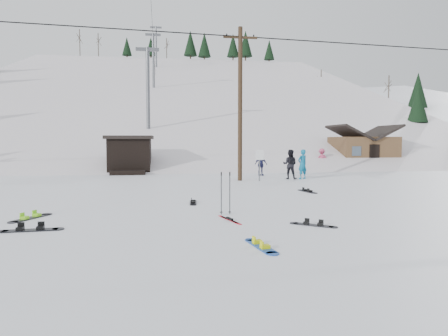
{
  "coord_description": "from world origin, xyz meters",
  "views": [
    {
      "loc": [
        -2.38,
        -9.34,
        2.41
      ],
      "look_at": [
        -0.28,
        4.98,
        1.4
      ],
      "focal_mm": 32.0,
      "sensor_mm": 36.0,
      "label": 1
    }
  ],
  "objects": [
    {
      "name": "skier_teal",
      "position": [
        6.04,
        14.44,
        0.92
      ],
      "size": [
        0.79,
        0.68,
        1.84
      ],
      "primitive_type": "imported",
      "rotation": [
        0.0,
        0.0,
        3.56
      ],
      "color": "#0E678F",
      "rests_on": "ground"
    },
    {
      "name": "board_scatter_b",
      "position": [
        -1.35,
        5.87,
        0.02
      ],
      "size": [
        0.32,
        1.3,
        0.09
      ],
      "rotation": [
        0.0,
        0.0,
        1.5
      ],
      "color": "black",
      "rests_on": "ground"
    },
    {
      "name": "ski_slope",
      "position": [
        0.0,
        55.0,
        -12.0
      ],
      "size": [
        60.0,
        85.24,
        65.97
      ],
      "primitive_type": "cube",
      "rotation": [
        0.31,
        0.0,
        0.0
      ],
      "color": "silver",
      "rests_on": "ground"
    },
    {
      "name": "skier_pink",
      "position": [
        10.43,
        22.15,
        0.86
      ],
      "size": [
        1.16,
        0.74,
        1.72
      ],
      "primitive_type": "imported",
      "rotation": [
        0.0,
        0.0,
        3.05
      ],
      "color": "#BB4267",
      "rests_on": "ground"
    },
    {
      "name": "ground",
      "position": [
        0.0,
        0.0,
        0.0
      ],
      "size": [
        200.0,
        200.0,
        0.0
      ],
      "primitive_type": "plane",
      "color": "white",
      "rests_on": "ground"
    },
    {
      "name": "treeline_crest",
      "position": [
        0.0,
        86.0,
        0.0
      ],
      "size": [
        50.0,
        6.0,
        10.0
      ],
      "primitive_type": null,
      "color": "black",
      "rests_on": "ski_slope"
    },
    {
      "name": "ridge_right",
      "position": [
        38.0,
        50.0,
        -11.0
      ],
      "size": [
        45.66,
        93.98,
        54.59
      ],
      "primitive_type": "cube",
      "rotation": [
        0.21,
        -0.05,
        -0.12
      ],
      "color": "white",
      "rests_on": "ground"
    },
    {
      "name": "cabin",
      "position": [
        15.0,
        24.0,
        1.48
      ],
      "size": [
        5.39,
        4.4,
        3.77
      ],
      "color": "brown",
      "rests_on": "ground"
    },
    {
      "name": "hero_skis",
      "position": [
        -0.49,
        2.4,
        0.02
      ],
      "size": [
        0.5,
        1.44,
        0.08
      ],
      "rotation": [
        0.0,
        0.0,
        0.29
      ],
      "color": "red",
      "rests_on": "ground"
    },
    {
      "name": "board_scatter_c",
      "position": [
        -6.52,
        3.55,
        0.03
      ],
      "size": [
        0.93,
        1.51,
        0.12
      ],
      "rotation": [
        0.0,
        0.0,
        1.1
      ],
      "color": "black",
      "rests_on": "ground"
    },
    {
      "name": "skier_dark",
      "position": [
        5.24,
        14.46,
        0.91
      ],
      "size": [
        1.11,
        1.02,
        1.83
      ],
      "primitive_type": "imported",
      "rotation": [
        0.0,
        0.0,
        2.67
      ],
      "color": "black",
      "rests_on": "ground"
    },
    {
      "name": "board_scatter_a",
      "position": [
        -5.97,
        1.78,
        0.03
      ],
      "size": [
        1.7,
        0.41,
        0.12
      ],
      "rotation": [
        0.0,
        0.0,
        0.06
      ],
      "color": "black",
      "rests_on": "ground"
    },
    {
      "name": "utility_pole",
      "position": [
        2.0,
        14.0,
        4.68
      ],
      "size": [
        2.0,
        0.26,
        9.0
      ],
      "color": "#3A2819",
      "rests_on": "ground"
    },
    {
      "name": "hero_snowboard",
      "position": [
        -0.27,
        -0.68,
        0.03
      ],
      "size": [
        0.5,
        1.49,
        0.11
      ],
      "rotation": [
        0.0,
        0.0,
        1.75
      ],
      "color": "#1A4AAA",
      "rests_on": "ground"
    },
    {
      "name": "board_scatter_f",
      "position": [
        4.16,
        8.41,
        0.03
      ],
      "size": [
        0.53,
        1.45,
        0.1
      ],
      "rotation": [
        0.0,
        0.0,
        1.79
      ],
      "color": "black",
      "rests_on": "ground"
    },
    {
      "name": "lift_tower_mid",
      "position": [
        -4.0,
        50.0,
        14.36
      ],
      "size": [
        2.2,
        0.36,
        8.0
      ],
      "color": "#595B60",
      "rests_on": "ski_slope"
    },
    {
      "name": "board_scatter_d",
      "position": [
        1.74,
        1.31,
        0.02
      ],
      "size": [
        1.16,
        0.92,
        0.1
      ],
      "rotation": [
        0.0,
        0.0,
        -0.63
      ],
      "color": "black",
      "rests_on": "ground"
    },
    {
      "name": "lift_hut",
      "position": [
        -5.0,
        20.94,
        1.36
      ],
      "size": [
        3.4,
        4.1,
        2.75
      ],
      "color": "black",
      "rests_on": "ground"
    },
    {
      "name": "lift_tower_near",
      "position": [
        -4.0,
        30.0,
        7.86
      ],
      "size": [
        2.2,
        0.36,
        8.0
      ],
      "color": "#595B60",
      "rests_on": "ski_slope"
    },
    {
      "name": "trail_sign",
      "position": [
        3.1,
        13.58,
        1.27
      ],
      "size": [
        0.5,
        0.09,
        1.85
      ],
      "color": "#595B60",
      "rests_on": "ground"
    },
    {
      "name": "lift_tower_far",
      "position": [
        -4.0,
        70.0,
        20.86
      ],
      "size": [
        2.2,
        0.36,
        8.0
      ],
      "color": "#595B60",
      "rests_on": "ski_slope"
    },
    {
      "name": "ski_poles",
      "position": [
        -0.46,
        3.41,
        0.71
      ],
      "size": [
        0.38,
        0.1,
        1.38
      ],
      "color": "black",
      "rests_on": "ground"
    },
    {
      "name": "skier_navy",
      "position": [
        4.03,
        17.06,
        0.77
      ],
      "size": [
        0.93,
        0.86,
        1.53
      ],
      "primitive_type": "imported",
      "rotation": [
        0.0,
        0.0,
        2.45
      ],
      "color": "#1C1E47",
      "rests_on": "ground"
    },
    {
      "name": "treeline_right",
      "position": [
        36.0,
        42.0,
        0.0
      ],
      "size": [
        20.0,
        60.0,
        10.0
      ],
      "primitive_type": null,
      "color": "black",
      "rests_on": "ground"
    }
  ]
}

